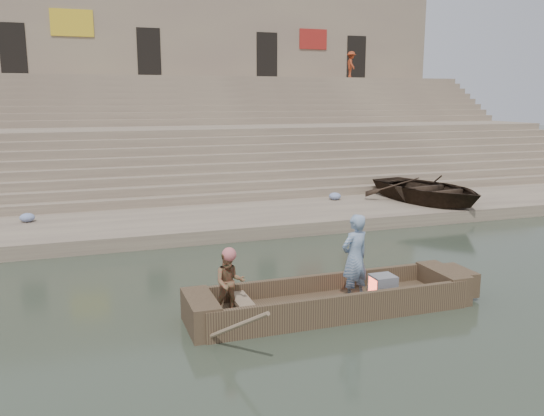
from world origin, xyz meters
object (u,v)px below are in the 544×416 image
pedestrian (351,65)px  television (382,285)px  main_rowboat (331,306)px  beached_rowboat (428,189)px  rowing_man (230,282)px  standing_man (355,258)px

pedestrian → television: bearing=166.8°
main_rowboat → beached_rowboat: 10.43m
beached_rowboat → pedestrian: (3.83, 13.84, 5.10)m
beached_rowboat → main_rowboat: bearing=-145.2°
main_rowboat → rowing_man: size_ratio=4.28×
rowing_man → beached_rowboat: 11.86m
main_rowboat → rowing_man: 2.12m
television → main_rowboat: bearing=180.0°
standing_man → pedestrian: pedestrian is taller
standing_man → pedestrian: bearing=-133.2°
standing_man → rowing_man: standing_man is taller
standing_man → rowing_man: 2.45m
standing_man → beached_rowboat: (6.82, 7.58, -0.20)m
beached_rowboat → pedestrian: 15.24m
main_rowboat → standing_man: standing_man is taller
pedestrian → rowing_man: bearing=160.3°
main_rowboat → television: size_ratio=10.87×
main_rowboat → pedestrian: (11.07, 21.31, 5.86)m
rowing_man → television: size_ratio=2.54×
television → pedestrian: pedestrian is taller
rowing_man → pedestrian: pedestrian is taller
standing_man → beached_rowboat: bearing=-148.8°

